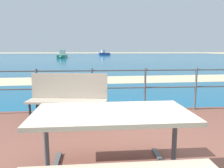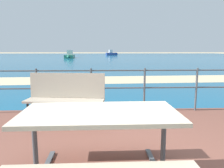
# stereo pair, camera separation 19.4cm
# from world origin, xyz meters

# --- Properties ---
(sea_water) EXTENTS (90.00, 90.00, 0.01)m
(sea_water) POSITION_xyz_m (0.00, 40.00, 0.01)
(sea_water) COLOR #145B84
(sea_water) RESTS_ON ground
(beach_strip) EXTENTS (54.06, 4.92, 0.01)m
(beach_strip) POSITION_xyz_m (0.00, 7.94, 0.01)
(beach_strip) COLOR beige
(beach_strip) RESTS_ON ground
(picnic_table) EXTENTS (1.53, 1.40, 0.78)m
(picnic_table) POSITION_xyz_m (-0.37, -0.19, 0.66)
(picnic_table) COLOR #BCAD93
(picnic_table) RESTS_ON patio_paving
(park_bench) EXTENTS (1.46, 0.59, 0.94)m
(park_bench) POSITION_xyz_m (-1.02, 1.68, 0.62)
(park_bench) COLOR tan
(park_bench) RESTS_ON patio_paving
(railing_fence) EXTENTS (5.94, 0.04, 0.97)m
(railing_fence) POSITION_xyz_m (0.00, 2.44, 0.67)
(railing_fence) COLOR #4C5156
(railing_fence) RESTS_ON patio_paving
(boat_mid) EXTENTS (3.48, 1.86, 1.42)m
(boat_mid) POSITION_xyz_m (2.01, 54.61, 0.48)
(boat_mid) COLOR #2D478C
(boat_mid) RESTS_ON sea_water
(boat_far) EXTENTS (1.70, 5.51, 1.39)m
(boat_far) POSITION_xyz_m (-6.18, 35.98, 0.43)
(boat_far) COLOR #338466
(boat_far) RESTS_ON sea_water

